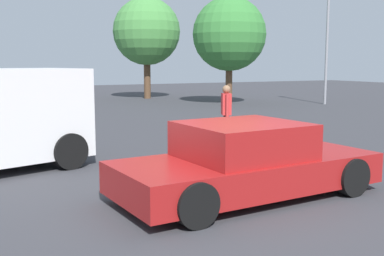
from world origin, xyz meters
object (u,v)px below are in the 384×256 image
(sedan_foreground, at_px, (246,163))
(light_post_near, at_px, (328,26))
(dog, at_px, (220,144))
(pedestrian, at_px, (226,109))

(sedan_foreground, height_order, light_post_near, light_post_near)
(sedan_foreground, distance_m, light_post_near, 19.22)
(dog, distance_m, pedestrian, 1.66)
(dog, bearing_deg, pedestrian, -12.39)
(dog, bearing_deg, sedan_foreground, -179.42)
(sedan_foreground, bearing_deg, light_post_near, 39.88)
(pedestrian, xyz_separation_m, light_post_near, (11.33, 8.50, 3.19))
(pedestrian, bearing_deg, sedan_foreground, -93.46)
(sedan_foreground, relative_size, light_post_near, 0.75)
(sedan_foreground, distance_m, pedestrian, 5.12)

